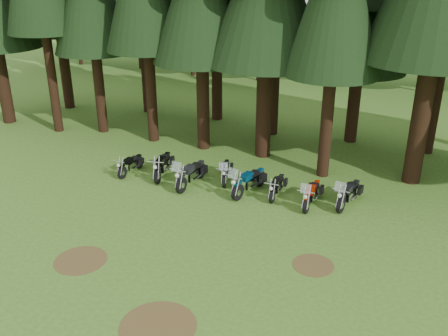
% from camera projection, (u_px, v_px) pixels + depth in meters
% --- Properties ---
extents(ground, '(120.00, 120.00, 0.00)m').
position_uv_depth(ground, '(185.00, 247.00, 17.77)').
color(ground, '#39651F').
rests_on(ground, ground).
extents(decid_1, '(7.91, 7.69, 9.88)m').
position_uv_depth(decid_1, '(139.00, 1.00, 42.75)').
color(decid_1, black).
rests_on(decid_1, ground).
extents(decid_2, '(6.72, 6.53, 8.40)m').
position_uv_depth(decid_2, '(194.00, 16.00, 40.46)').
color(decid_2, black).
rests_on(decid_2, ground).
extents(decid_3, '(6.12, 5.95, 7.65)m').
position_uv_depth(decid_3, '(262.00, 24.00, 39.09)').
color(decid_3, black).
rests_on(decid_3, ground).
extents(decid_4, '(5.93, 5.76, 7.41)m').
position_uv_depth(decid_4, '(346.00, 28.00, 38.15)').
color(decid_4, black).
rests_on(decid_4, ground).
extents(decid_5, '(8.45, 8.21, 10.56)m').
position_uv_depth(decid_5, '(445.00, 6.00, 34.72)').
color(decid_5, black).
rests_on(decid_5, ground).
extents(dirt_patch_0, '(1.80, 1.80, 0.01)m').
position_uv_depth(dirt_patch_0, '(81.00, 260.00, 17.01)').
color(dirt_patch_0, '#4C3D1E').
rests_on(dirt_patch_0, ground).
extents(dirt_patch_1, '(1.40, 1.40, 0.01)m').
position_uv_depth(dirt_patch_1, '(313.00, 265.00, 16.75)').
color(dirt_patch_1, '#4C3D1E').
rests_on(dirt_patch_1, ground).
extents(dirt_patch_2, '(2.20, 2.20, 0.01)m').
position_uv_depth(dirt_patch_2, '(158.00, 326.00, 14.01)').
color(dirt_patch_2, '#4C3D1E').
rests_on(dirt_patch_2, ground).
extents(motorcycle_0, '(0.34, 1.97, 0.80)m').
position_uv_depth(motorcycle_0, '(131.00, 165.00, 23.61)').
color(motorcycle_0, black).
rests_on(motorcycle_0, ground).
extents(motorcycle_1, '(0.61, 2.37, 0.97)m').
position_uv_depth(motorcycle_1, '(163.00, 166.00, 23.29)').
color(motorcycle_1, black).
rests_on(motorcycle_1, ground).
extents(motorcycle_2, '(0.60, 2.52, 1.58)m').
position_uv_depth(motorcycle_2, '(191.00, 175.00, 22.30)').
color(motorcycle_2, black).
rests_on(motorcycle_2, ground).
extents(motorcycle_3, '(0.79, 2.05, 1.30)m').
position_uv_depth(motorcycle_3, '(225.00, 172.00, 22.82)').
color(motorcycle_3, black).
rests_on(motorcycle_3, ground).
extents(motorcycle_4, '(1.00, 2.46, 1.56)m').
position_uv_depth(motorcycle_4, '(249.00, 182.00, 21.58)').
color(motorcycle_4, black).
rests_on(motorcycle_4, ground).
extents(motorcycle_5, '(0.28, 1.99, 0.81)m').
position_uv_depth(motorcycle_5, '(277.00, 187.00, 21.40)').
color(motorcycle_5, black).
rests_on(motorcycle_5, ground).
extents(motorcycle_6, '(0.47, 2.24, 1.41)m').
position_uv_depth(motorcycle_6, '(312.00, 195.00, 20.58)').
color(motorcycle_6, black).
rests_on(motorcycle_6, ground).
extents(motorcycle_7, '(0.82, 2.32, 1.47)m').
position_uv_depth(motorcycle_7, '(348.00, 194.00, 20.56)').
color(motorcycle_7, black).
rests_on(motorcycle_7, ground).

